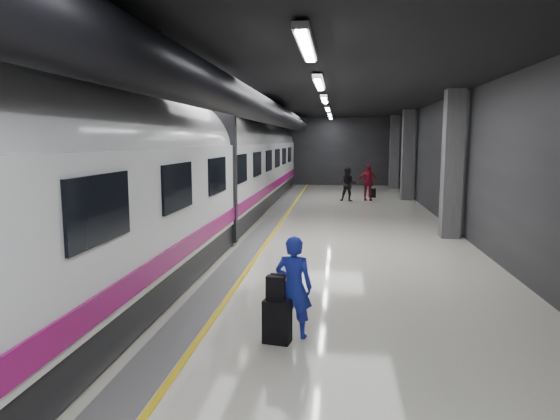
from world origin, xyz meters
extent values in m
plane|color=beige|center=(0.00, 0.00, 0.00)|extent=(40.00, 40.00, 0.00)
cube|color=black|center=(0.00, 0.00, 4.50)|extent=(10.00, 40.00, 0.02)
cube|color=#28282B|center=(0.00, 20.00, 2.25)|extent=(10.00, 0.02, 4.50)
cube|color=#28282B|center=(-5.00, 0.00, 2.25)|extent=(0.02, 40.00, 4.50)
cube|color=#28282B|center=(5.00, 0.00, 2.25)|extent=(0.02, 40.00, 4.50)
cube|color=slate|center=(-1.35, 0.00, 0.01)|extent=(0.65, 39.80, 0.01)
cube|color=yellow|center=(-0.95, 0.00, 0.01)|extent=(0.10, 39.80, 0.01)
cylinder|color=black|center=(-1.30, 0.00, 3.95)|extent=(0.80, 38.00, 0.80)
cube|color=silver|center=(0.60, -6.00, 4.40)|extent=(0.22, 2.60, 0.10)
cube|color=silver|center=(0.60, -1.00, 4.40)|extent=(0.22, 2.60, 0.10)
cube|color=silver|center=(0.60, 4.00, 4.40)|extent=(0.22, 2.60, 0.10)
cube|color=silver|center=(0.60, 9.00, 4.40)|extent=(0.22, 2.60, 0.10)
cube|color=silver|center=(0.60, 14.00, 4.40)|extent=(0.22, 2.60, 0.10)
cube|color=silver|center=(0.60, 18.00, 4.40)|extent=(0.22, 2.60, 0.10)
cube|color=#515154|center=(4.55, 2.00, 2.25)|extent=(0.55, 0.55, 4.50)
cube|color=#515154|center=(4.55, 12.00, 2.25)|extent=(0.55, 0.55, 4.50)
cube|color=#515154|center=(4.55, 18.00, 2.25)|extent=(0.55, 0.55, 4.50)
cube|color=black|center=(-3.25, 0.00, 0.35)|extent=(2.80, 38.00, 0.60)
cube|color=white|center=(-3.25, 0.00, 1.75)|extent=(2.90, 38.00, 2.20)
cylinder|color=white|center=(-3.25, 0.00, 2.70)|extent=(2.80, 38.00, 2.80)
cube|color=#910D5F|center=(-1.78, 0.00, 0.95)|extent=(0.04, 38.00, 0.35)
cube|color=black|center=(-3.25, 0.00, 2.00)|extent=(3.05, 0.25, 3.80)
cube|color=black|center=(-1.78, -8.00, 2.15)|extent=(0.05, 1.60, 0.85)
cube|color=black|center=(-1.78, -5.00, 2.15)|extent=(0.05, 1.60, 0.85)
cube|color=black|center=(-1.78, -2.00, 2.15)|extent=(0.05, 1.60, 0.85)
cube|color=black|center=(-1.78, 1.00, 2.15)|extent=(0.05, 1.60, 0.85)
cube|color=black|center=(-1.78, 4.00, 2.15)|extent=(0.05, 1.60, 0.85)
cube|color=black|center=(-1.78, 7.00, 2.15)|extent=(0.05, 1.60, 0.85)
cube|color=black|center=(-1.78, 10.00, 2.15)|extent=(0.05, 1.60, 0.85)
cube|color=black|center=(-1.78, 13.00, 2.15)|extent=(0.05, 1.60, 0.85)
cube|color=black|center=(-1.78, 16.00, 2.15)|extent=(0.05, 1.60, 0.85)
imported|color=#1F18B7|center=(0.46, -6.44, 0.79)|extent=(0.63, 0.46, 1.57)
cube|color=black|center=(0.24, -6.69, 0.33)|extent=(0.44, 0.32, 0.65)
cube|color=black|center=(0.21, -6.68, 0.83)|extent=(0.29, 0.18, 0.36)
imported|color=black|center=(1.61, 10.95, 0.84)|extent=(0.86, 0.69, 1.69)
imported|color=maroon|center=(2.59, 11.46, 0.90)|extent=(1.07, 0.48, 1.81)
cube|color=black|center=(2.92, 12.78, 0.24)|extent=(0.38, 0.32, 0.47)
camera|label=1|loc=(1.10, -13.72, 2.98)|focal=32.00mm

